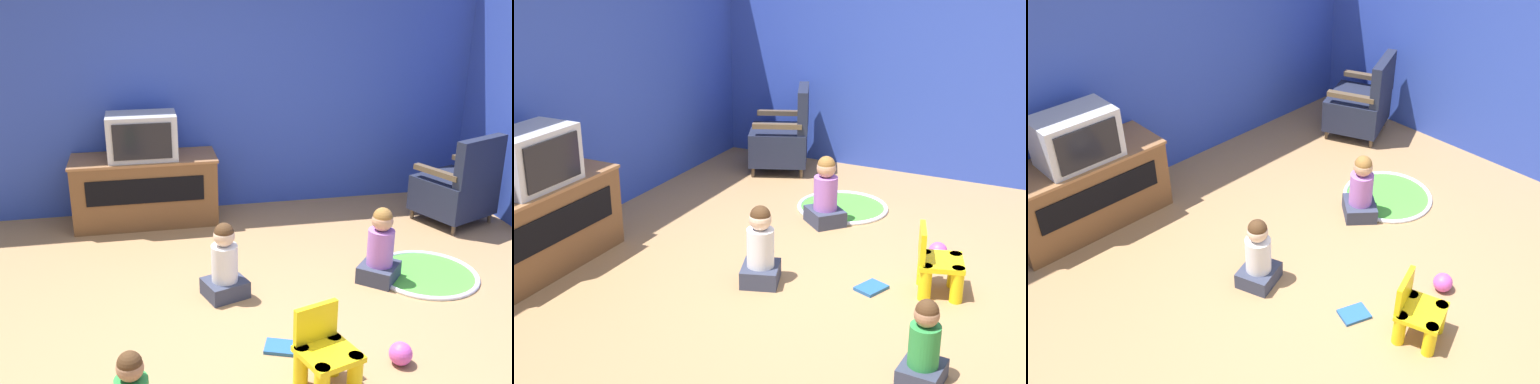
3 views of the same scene
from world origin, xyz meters
The scene contains 14 objects.
ground_plane centered at (0.00, 0.00, 0.00)m, with size 30.00×30.00×0.00m, color #9E754C.
wall_back centered at (-0.17, 2.60, 1.30)m, with size 5.67×0.12×2.59m.
wall_right centered at (2.61, -0.17, 1.30)m, with size 0.12×5.66×2.59m.
tv_cabinet centered at (-0.84, 2.26, 0.34)m, with size 1.35×0.53×0.65m.
television centered at (-0.84, 2.22, 0.86)m, with size 0.63×0.41×0.42m.
black_armchair centered at (2.07, 1.67, 0.34)m, with size 0.80×0.78×0.88m.
yellow_kid_chair centered at (0.09, -0.47, 0.20)m, with size 0.39×0.38×0.48m.
play_mat centered at (1.30, 0.69, 0.01)m, with size 0.82×0.82×0.04m.
child_watching_left centered at (-0.32, 0.68, 0.25)m, with size 0.36×0.34×0.58m.
child_watching_center centered at (0.90, 0.70, 0.26)m, with size 0.40×0.41×0.60m.
child_watching_right centered at (-0.98, -0.67, 0.22)m, with size 0.27×0.24×0.51m.
toy_ball centered at (0.61, -0.35, 0.07)m, with size 0.14×0.14×0.14m.
book centered at (-0.07, -0.06, 0.01)m, with size 0.25×0.22×0.02m.
remote_control centered at (-0.54, -0.56, 0.01)m, with size 0.10×0.16×0.02m.
Camera 2 is at (-4.35, -1.43, 2.35)m, focal length 50.00 mm.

